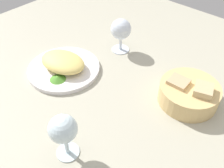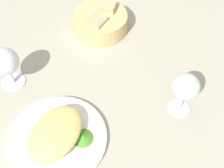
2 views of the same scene
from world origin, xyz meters
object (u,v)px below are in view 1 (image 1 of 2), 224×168
plate (64,69)px  wine_glass_far (121,31)px  wine_glass_near (63,131)px  bread_basket (189,93)px

plate → wine_glass_far: wine_glass_far is taller
wine_glass_near → wine_glass_far: wine_glass_near is taller
plate → wine_glass_near: bearing=-38.2°
wine_glass_near → plate: bearing=141.8°
wine_glass_near → wine_glass_far: size_ratio=1.03×
bread_basket → wine_glass_far: bearing=167.7°
bread_basket → wine_glass_far: (-31.52, 6.87, 4.97)cm
bread_basket → wine_glass_near: bearing=-110.2°
plate → wine_glass_near: (25.02, -19.70, 8.02)cm
bread_basket → plate: bearing=-158.4°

